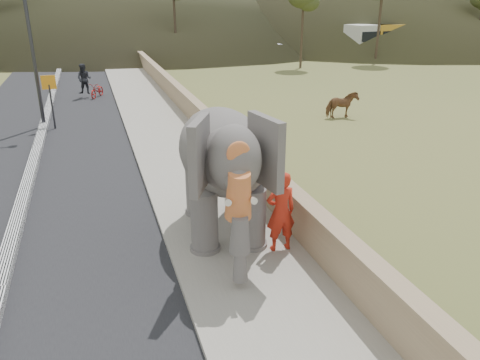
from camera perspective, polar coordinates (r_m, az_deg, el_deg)
The scene contains 14 objects.
ground at distance 10.57m, azimuth 0.36°, elevation -10.33°, with size 160.00×160.00×0.00m, color olive.
road at distance 19.48m, azimuth -23.47°, elevation 3.06°, with size 7.00×120.00×0.03m, color black.
median at distance 19.45m, azimuth -23.51°, elevation 3.32°, with size 0.35×120.00×0.22m, color black.
walkway at distance 19.54m, azimuth -8.82°, elevation 4.85°, with size 3.00×120.00×0.15m, color #9E9687.
parapet at distance 19.72m, azimuth -4.14°, elevation 6.63°, with size 0.30×120.00×1.10m, color tan.
lamppost at distance 22.72m, azimuth -23.74°, elevation 17.99°, with size 1.76×0.36×8.00m.
signboard at distance 22.46m, azimuth -22.14°, elevation 9.82°, with size 0.60×0.08×2.40m.
cow at distance 23.61m, azimuth 12.30°, elevation 8.91°, with size 0.70×1.53×1.29m, color brown.
distant_car at distance 48.10m, azimuth 4.58°, elevation 15.58°, with size 1.70×4.23×1.44m, color silver.
bus_white at distance 51.26m, azimuth 18.32°, elevation 15.91°, with size 2.50×11.00×3.10m, color silver.
bus_orange at distance 52.61m, azimuth 20.69°, elevation 15.74°, with size 2.50×11.00×3.10m, color gold.
elephant_and_man at distance 11.17m, azimuth -2.02°, elevation 1.34°, with size 2.81×4.67×3.19m.
motorcyclist at distance 29.23m, azimuth -17.79°, elevation 11.06°, with size 1.77×1.75×1.99m.
trees at distance 37.56m, azimuth -10.57°, elevation 18.49°, with size 48.46×43.38×8.28m.
Camera 1 is at (-2.80, -8.54, 5.57)m, focal length 35.00 mm.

